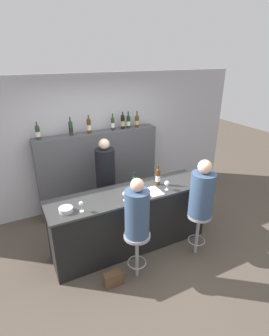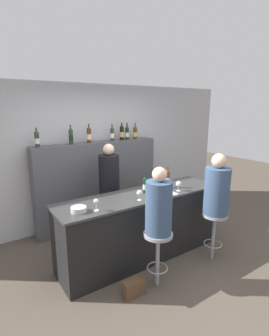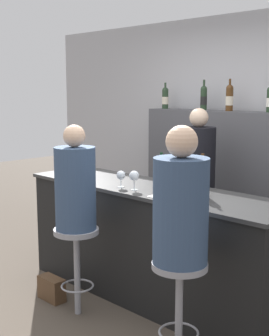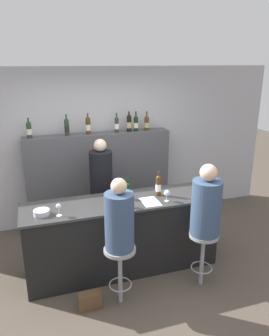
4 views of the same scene
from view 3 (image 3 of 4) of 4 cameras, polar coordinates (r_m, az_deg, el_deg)
name	(u,v)px [view 3 (image 3 of 4)]	position (r m, az deg, el deg)	size (l,w,h in m)	color
ground_plane	(125,309)	(4.04, -1.20, -16.77)	(16.00, 16.00, 0.00)	#4C4238
wall_back	(252,136)	(5.17, 14.17, 3.77)	(6.40, 0.05, 2.60)	#B2B2B7
bar_counter	(151,243)	(4.06, 1.98, -9.12)	(2.52, 0.67, 0.98)	black
back_bar_cabinet	(239,186)	(5.06, 12.64, -2.19)	(2.35, 0.28, 1.57)	#4C4C51
wine_bottle_counter_0	(161,174)	(3.88, 3.26, -0.74)	(0.07, 0.07, 0.30)	black
wine_bottle_counter_1	(202,178)	(3.62, 8.25, -1.20)	(0.07, 0.07, 0.33)	#4C2D14
wine_bottle_backbar_0	(165,98)	(5.58, 3.77, 8.54)	(0.08, 0.08, 0.30)	#233823
wine_bottle_backbar_1	(204,98)	(5.23, 8.44, 8.48)	(0.07, 0.07, 0.33)	#233823
wine_bottle_backbar_2	(229,98)	(5.04, 11.51, 8.41)	(0.08, 0.08, 0.33)	#4C2D14
wine_glass_0	(74,166)	(4.37, -7.42, 0.27)	(0.06, 0.06, 0.15)	silver
wine_glass_1	(121,176)	(3.91, -1.67, -0.93)	(0.08, 0.08, 0.14)	silver
wine_glass_2	(134,176)	(3.79, -0.04, -1.00)	(0.08, 0.08, 0.16)	silver
wine_glass_3	(188,187)	(3.44, 6.51, -2.29)	(0.08, 0.08, 0.15)	silver
metal_bowl	(69,171)	(4.59, -8.00, -0.35)	(0.19, 0.19, 0.06)	#B7B7BC
tasting_menu	(170,195)	(3.62, 4.32, -3.36)	(0.21, 0.30, 0.00)	white
bar_stool_left	(77,248)	(3.78, -7.07, -9.67)	(0.36, 0.36, 0.71)	gray
guest_seated_left	(75,185)	(3.65, -7.23, -2.04)	(0.32, 0.32, 0.82)	#334766
bar_stool_right	(179,286)	(3.09, 5.49, -14.17)	(0.36, 0.36, 0.71)	gray
guest_seated_right	(181,205)	(2.91, 5.66, -4.51)	(0.35, 0.35, 0.87)	#334766
bartender	(197,197)	(4.64, 7.64, -3.57)	(0.34, 0.34, 1.62)	black
handbag	(52,289)	(4.22, -10.08, -14.27)	(0.26, 0.12, 0.20)	#513823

